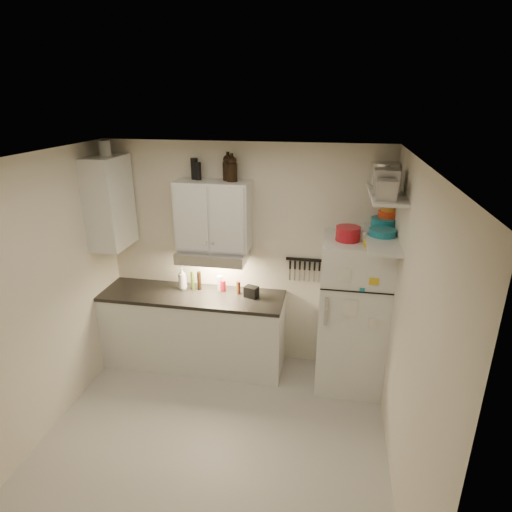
# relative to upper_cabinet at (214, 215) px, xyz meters

# --- Properties ---
(floor) EXTENTS (3.20, 3.00, 0.02)m
(floor) POSITION_rel_upper_cabinet_xyz_m (0.30, -1.33, -1.84)
(floor) COLOR #B8B3AA
(floor) RESTS_ON ground
(ceiling) EXTENTS (3.20, 3.00, 0.02)m
(ceiling) POSITION_rel_upper_cabinet_xyz_m (0.30, -1.33, 0.78)
(ceiling) COLOR white
(ceiling) RESTS_ON ground
(back_wall) EXTENTS (3.20, 0.02, 2.60)m
(back_wall) POSITION_rel_upper_cabinet_xyz_m (0.30, 0.18, -0.53)
(back_wall) COLOR beige
(back_wall) RESTS_ON ground
(left_wall) EXTENTS (0.02, 3.00, 2.60)m
(left_wall) POSITION_rel_upper_cabinet_xyz_m (-1.31, -1.33, -0.53)
(left_wall) COLOR beige
(left_wall) RESTS_ON ground
(right_wall) EXTENTS (0.02, 3.00, 2.60)m
(right_wall) POSITION_rel_upper_cabinet_xyz_m (1.91, -1.33, -0.53)
(right_wall) COLOR beige
(right_wall) RESTS_ON ground
(base_cabinet) EXTENTS (2.10, 0.60, 0.88)m
(base_cabinet) POSITION_rel_upper_cabinet_xyz_m (-0.25, -0.14, -1.39)
(base_cabinet) COLOR silver
(base_cabinet) RESTS_ON floor
(countertop) EXTENTS (2.10, 0.62, 0.04)m
(countertop) POSITION_rel_upper_cabinet_xyz_m (-0.25, -0.14, -0.93)
(countertop) COLOR black
(countertop) RESTS_ON base_cabinet
(upper_cabinet) EXTENTS (0.80, 0.33, 0.75)m
(upper_cabinet) POSITION_rel_upper_cabinet_xyz_m (0.00, 0.00, 0.00)
(upper_cabinet) COLOR silver
(upper_cabinet) RESTS_ON back_wall
(side_cabinet) EXTENTS (0.33, 0.55, 1.00)m
(side_cabinet) POSITION_rel_upper_cabinet_xyz_m (-1.14, -0.14, 0.12)
(side_cabinet) COLOR silver
(side_cabinet) RESTS_ON left_wall
(range_hood) EXTENTS (0.76, 0.46, 0.12)m
(range_hood) POSITION_rel_upper_cabinet_xyz_m (0.00, -0.06, -0.44)
(range_hood) COLOR silver
(range_hood) RESTS_ON back_wall
(fridge) EXTENTS (0.70, 0.68, 1.70)m
(fridge) POSITION_rel_upper_cabinet_xyz_m (1.55, -0.18, -0.98)
(fridge) COLOR silver
(fridge) RESTS_ON floor
(shelf_hi) EXTENTS (0.30, 0.95, 0.03)m
(shelf_hi) POSITION_rel_upper_cabinet_xyz_m (1.75, -0.31, 0.38)
(shelf_hi) COLOR silver
(shelf_hi) RESTS_ON right_wall
(shelf_lo) EXTENTS (0.30, 0.95, 0.03)m
(shelf_lo) POSITION_rel_upper_cabinet_xyz_m (1.75, -0.31, -0.07)
(shelf_lo) COLOR silver
(shelf_lo) RESTS_ON right_wall
(knife_strip) EXTENTS (0.42, 0.02, 0.03)m
(knife_strip) POSITION_rel_upper_cabinet_xyz_m (1.00, 0.15, -0.51)
(knife_strip) COLOR black
(knife_strip) RESTS_ON back_wall
(dutch_oven) EXTENTS (0.26, 0.26, 0.14)m
(dutch_oven) POSITION_rel_upper_cabinet_xyz_m (1.44, -0.23, -0.05)
(dutch_oven) COLOR #AA1320
(dutch_oven) RESTS_ON fridge
(book_stack) EXTENTS (0.22, 0.25, 0.07)m
(book_stack) POSITION_rel_upper_cabinet_xyz_m (1.69, -0.33, -0.09)
(book_stack) COLOR gold
(book_stack) RESTS_ON fridge
(spice_jar) EXTENTS (0.07, 0.07, 0.10)m
(spice_jar) POSITION_rel_upper_cabinet_xyz_m (1.60, -0.23, -0.08)
(spice_jar) COLOR silver
(spice_jar) RESTS_ON fridge
(stock_pot) EXTENTS (0.39, 0.39, 0.22)m
(stock_pot) POSITION_rel_upper_cabinet_xyz_m (1.77, 0.05, 0.50)
(stock_pot) COLOR silver
(stock_pot) RESTS_ON shelf_hi
(tin_a) EXTENTS (0.24, 0.22, 0.22)m
(tin_a) POSITION_rel_upper_cabinet_xyz_m (1.73, -0.38, 0.50)
(tin_a) COLOR #AAAAAD
(tin_a) RESTS_ON shelf_hi
(tin_b) EXTENTS (0.18, 0.18, 0.17)m
(tin_b) POSITION_rel_upper_cabinet_xyz_m (1.71, -0.62, 0.47)
(tin_b) COLOR #AAAAAD
(tin_b) RESTS_ON shelf_hi
(bowl_teal) EXTENTS (0.25, 0.25, 0.10)m
(bowl_teal) POSITION_rel_upper_cabinet_xyz_m (1.79, 0.02, 0.00)
(bowl_teal) COLOR teal
(bowl_teal) RESTS_ON shelf_lo
(bowl_orange) EXTENTS (0.20, 0.20, 0.06)m
(bowl_orange) POSITION_rel_upper_cabinet_xyz_m (1.84, 0.08, 0.08)
(bowl_orange) COLOR red
(bowl_orange) RESTS_ON bowl_teal
(bowl_yellow) EXTENTS (0.16, 0.16, 0.05)m
(bowl_yellow) POSITION_rel_upper_cabinet_xyz_m (1.84, 0.08, 0.14)
(bowl_yellow) COLOR #C17422
(bowl_yellow) RESTS_ON bowl_orange
(plates) EXTENTS (0.32, 0.32, 0.07)m
(plates) POSITION_rel_upper_cabinet_xyz_m (1.76, -0.25, -0.02)
(plates) COLOR teal
(plates) RESTS_ON shelf_lo
(growler_a) EXTENTS (0.15, 0.15, 0.28)m
(growler_a) POSITION_rel_upper_cabinet_xyz_m (0.16, 0.07, 0.51)
(growler_a) COLOR black
(growler_a) RESTS_ON upper_cabinet
(growler_b) EXTENTS (0.15, 0.15, 0.27)m
(growler_b) POSITION_rel_upper_cabinet_xyz_m (0.21, 0.02, 0.51)
(growler_b) COLOR black
(growler_b) RESTS_ON upper_cabinet
(thermos_a) EXTENTS (0.09, 0.09, 0.19)m
(thermos_a) POSITION_rel_upper_cabinet_xyz_m (-0.17, 0.05, 0.47)
(thermos_a) COLOR black
(thermos_a) RESTS_ON upper_cabinet
(thermos_b) EXTENTS (0.10, 0.10, 0.23)m
(thermos_b) POSITION_rel_upper_cabinet_xyz_m (-0.21, 0.07, 0.49)
(thermos_b) COLOR black
(thermos_b) RESTS_ON upper_cabinet
(side_jar) EXTENTS (0.13, 0.13, 0.16)m
(side_jar) POSITION_rel_upper_cabinet_xyz_m (-1.13, -0.09, 0.71)
(side_jar) COLOR silver
(side_jar) RESTS_ON side_cabinet
(soap_bottle) EXTENTS (0.15, 0.15, 0.30)m
(soap_bottle) POSITION_rel_upper_cabinet_xyz_m (-0.40, -0.02, -0.76)
(soap_bottle) COLOR silver
(soap_bottle) RESTS_ON countertop
(pepper_mill) EXTENTS (0.05, 0.05, 0.16)m
(pepper_mill) POSITION_rel_upper_cabinet_xyz_m (0.27, -0.03, -0.83)
(pepper_mill) COLOR brown
(pepper_mill) RESTS_ON countertop
(oil_bottle) EXTENTS (0.05, 0.05, 0.23)m
(oil_bottle) POSITION_rel_upper_cabinet_xyz_m (-0.28, -0.01, -0.79)
(oil_bottle) COLOR #455E17
(oil_bottle) RESTS_ON countertop
(vinegar_bottle) EXTENTS (0.06, 0.06, 0.23)m
(vinegar_bottle) POSITION_rel_upper_cabinet_xyz_m (-0.20, -0.00, -0.79)
(vinegar_bottle) COLOR black
(vinegar_bottle) RESTS_ON countertop
(clear_bottle) EXTENTS (0.07, 0.07, 0.18)m
(clear_bottle) POSITION_rel_upper_cabinet_xyz_m (0.04, 0.01, -0.81)
(clear_bottle) COLOR silver
(clear_bottle) RESTS_ON countertop
(red_jar) EXTENTS (0.07, 0.07, 0.13)m
(red_jar) POSITION_rel_upper_cabinet_xyz_m (0.08, 0.01, -0.84)
(red_jar) COLOR #AA1320
(red_jar) RESTS_ON countertop
(caddy) EXTENTS (0.17, 0.15, 0.13)m
(caddy) POSITION_rel_upper_cabinet_xyz_m (0.43, -0.09, -0.84)
(caddy) COLOR black
(caddy) RESTS_ON countertop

